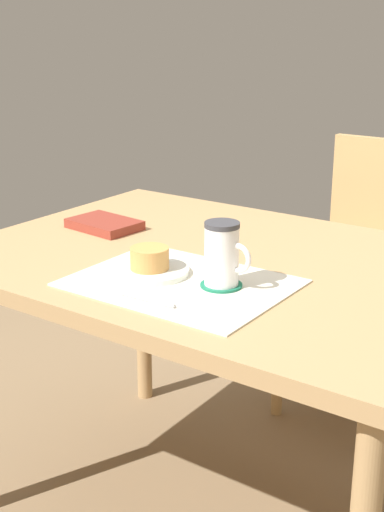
% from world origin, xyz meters
% --- Properties ---
extents(dining_table, '(1.18, 0.86, 0.71)m').
position_xyz_m(dining_table, '(0.00, 0.00, 0.64)').
color(dining_table, tan).
rests_on(dining_table, ground_plane).
extents(wooden_chair, '(0.43, 0.43, 0.87)m').
position_xyz_m(wooden_chair, '(0.08, 0.78, 0.49)').
color(wooden_chair, tan).
rests_on(wooden_chair, ground_plane).
extents(placemat, '(0.44, 0.34, 0.00)m').
position_xyz_m(placemat, '(0.04, -0.19, 0.71)').
color(placemat, silver).
rests_on(placemat, dining_table).
extents(pastry_plate, '(0.17, 0.17, 0.01)m').
position_xyz_m(pastry_plate, '(-0.05, -0.19, 0.72)').
color(pastry_plate, silver).
rests_on(pastry_plate, placemat).
extents(pastry, '(0.08, 0.08, 0.05)m').
position_xyz_m(pastry, '(-0.05, -0.19, 0.75)').
color(pastry, tan).
rests_on(pastry, pastry_plate).
extents(coffee_coaster, '(0.09, 0.09, 0.00)m').
position_xyz_m(coffee_coaster, '(0.12, -0.17, 0.72)').
color(coffee_coaster, '#196B4C').
rests_on(coffee_coaster, placemat).
extents(coffee_mug, '(0.10, 0.07, 0.13)m').
position_xyz_m(coffee_mug, '(0.12, -0.17, 0.79)').
color(coffee_mug, white).
rests_on(coffee_mug, coffee_coaster).
extents(teaspoon, '(0.13, 0.01, 0.01)m').
position_xyz_m(teaspoon, '(0.04, -0.32, 0.72)').
color(teaspoon, silver).
rests_on(teaspoon, placemat).
extents(small_book, '(0.19, 0.14, 0.02)m').
position_xyz_m(small_book, '(-0.37, 0.02, 0.72)').
color(small_book, maroon).
rests_on(small_book, dining_table).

